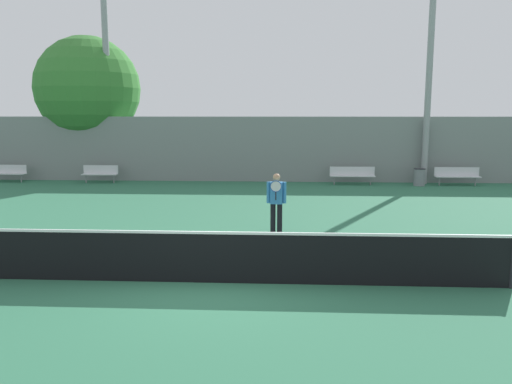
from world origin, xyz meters
TOP-DOWN VIEW (x-y plane):
  - ground_plane at (0.00, 0.00)m, footprint 100.00×100.00m
  - tennis_net at (0.00, 0.00)m, footprint 11.50×0.09m
  - tennis_player at (1.23, 3.94)m, footprint 0.53×0.41m
  - bench_courtside_near at (9.41, 13.94)m, footprint 2.03×0.40m
  - bench_courtside_far at (-11.97, 13.94)m, footprint 2.03×0.40m
  - bench_adjacent_court at (-7.31, 13.94)m, footprint 1.68×0.40m
  - bench_by_gate at (4.63, 13.94)m, footprint 2.07×0.40m
  - light_pole_near_left at (-7.11, 14.95)m, footprint 0.90×0.60m
  - light_pole_far_right at (8.03, 14.39)m, footprint 0.90×0.60m
  - trash_bin at (7.63, 13.69)m, footprint 0.52×0.52m
  - back_fence at (0.00, 14.75)m, footprint 34.00×0.06m
  - tree_green_broad at (-8.62, 16.29)m, footprint 5.28×5.28m

SIDE VIEW (x-z plane):
  - ground_plane at x=0.00m, z-range 0.00..0.00m
  - trash_bin at x=7.63m, z-range 0.00..0.80m
  - bench_adjacent_court at x=-7.31m, z-range 0.09..0.91m
  - bench_courtside_near at x=9.41m, z-range 0.09..0.91m
  - bench_courtside_far at x=-11.97m, z-range 0.09..0.91m
  - bench_by_gate at x=4.63m, z-range 0.09..0.91m
  - tennis_net at x=0.00m, z-range 0.01..1.03m
  - tennis_player at x=1.23m, z-range 0.10..1.78m
  - back_fence at x=0.00m, z-range 0.00..3.12m
  - tree_green_broad at x=-8.62m, z-range 0.94..8.12m
  - light_pole_far_right at x=8.03m, z-range 0.65..11.02m
  - light_pole_near_left at x=-7.11m, z-range 0.58..12.83m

